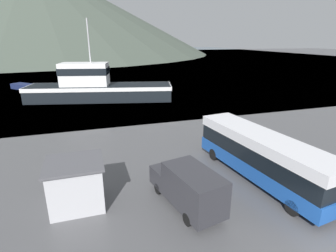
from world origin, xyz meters
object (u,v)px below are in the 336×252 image
(dock_kiosk, at_px, (76,184))
(delivery_van, at_px, (188,186))
(tour_bus, at_px, (261,154))
(fishing_boat, at_px, (97,87))
(small_boat, at_px, (26,87))

(dock_kiosk, bearing_deg, delivery_van, -18.58)
(tour_bus, relative_size, dock_kiosk, 3.54)
(delivery_van, xyz_separation_m, dock_kiosk, (-5.93, 1.99, 0.08))
(fishing_boat, height_order, small_boat, fishing_boat)
(tour_bus, relative_size, small_boat, 1.90)
(fishing_boat, xyz_separation_m, small_boat, (-12.29, 12.99, -1.53))
(small_boat, bearing_deg, fishing_boat, 87.90)
(tour_bus, bearing_deg, fishing_boat, 100.73)
(tour_bus, distance_m, delivery_van, 5.93)
(fishing_boat, distance_m, small_boat, 17.95)
(fishing_boat, relative_size, small_boat, 3.86)
(small_boat, bearing_deg, tour_bus, 72.00)
(fishing_boat, height_order, dock_kiosk, fishing_boat)
(delivery_van, xyz_separation_m, small_boat, (-15.67, 42.50, -0.79))
(fishing_boat, bearing_deg, small_boat, -123.53)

